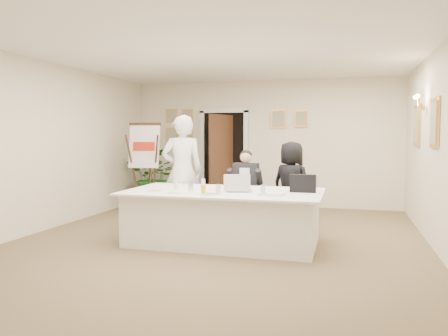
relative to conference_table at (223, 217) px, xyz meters
name	(u,v)px	position (x,y,z in m)	size (l,w,h in m)	color
floor	(219,241)	(-0.10, 0.14, -0.39)	(7.00, 7.00, 0.00)	brown
ceiling	(219,51)	(-0.10, 0.14, 2.41)	(6.00, 7.00, 0.02)	white
wall_back	(263,144)	(-0.10, 3.64, 1.01)	(6.00, 0.10, 2.80)	white
wall_front	(80,160)	(-0.10, -3.36, 1.01)	(6.00, 0.10, 2.80)	white
wall_left	(47,146)	(-3.10, 0.14, 1.01)	(0.10, 7.00, 2.80)	white
wall_right	(441,149)	(2.90, 0.14, 1.01)	(0.10, 7.00, 2.80)	white
doorway	(223,159)	(-0.99, 3.46, 0.65)	(1.14, 0.86, 2.20)	black
pictures_back_wall	(228,124)	(-0.90, 3.61, 1.46)	(3.40, 0.06, 0.80)	#D18F47
pictures_right_wall	(424,124)	(2.87, 1.34, 1.36)	(0.06, 2.20, 0.80)	#D18F47
wall_sconce	(420,102)	(2.80, 1.34, 1.71)	(0.20, 0.30, 0.24)	gold
conference_table	(223,217)	(0.00, 0.00, 0.00)	(2.83, 1.51, 0.78)	white
seated_man	(245,188)	(0.05, 1.21, 0.28)	(0.58, 0.61, 1.34)	black
flip_chart	(146,172)	(-2.27, 2.14, 0.44)	(0.64, 0.44, 1.80)	#362311
standing_man	(182,171)	(-1.00, 0.95, 0.57)	(0.70, 0.46, 1.92)	silver
standing_woman	(291,185)	(0.82, 1.38, 0.35)	(0.72, 0.47, 1.48)	black
potted_palm	(155,176)	(-2.48, 3.03, 0.26)	(1.18, 1.02, 1.31)	#226622
laptop	(239,182)	(0.24, 0.00, 0.52)	(0.37, 0.38, 0.28)	#B7BABC
laptop_bag	(303,183)	(1.13, 0.13, 0.51)	(0.36, 0.10, 0.25)	black
paper_stack	(272,194)	(0.76, -0.28, 0.40)	(0.33, 0.23, 0.03)	white
plate_left	(155,191)	(-0.93, -0.32, 0.39)	(0.22, 0.22, 0.01)	white
plate_mid	(175,193)	(-0.57, -0.45, 0.39)	(0.21, 0.21, 0.01)	white
plate_near	(208,194)	(-0.08, -0.48, 0.39)	(0.23, 0.23, 0.01)	white
glass_a	(176,185)	(-0.71, -0.07, 0.45)	(0.06, 0.06, 0.14)	silver
glass_b	(218,189)	(0.05, -0.42, 0.45)	(0.07, 0.07, 0.14)	silver
glass_c	(263,190)	(0.65, -0.35, 0.45)	(0.07, 0.07, 0.14)	silver
glass_d	(203,183)	(-0.39, 0.26, 0.45)	(0.06, 0.06, 0.14)	silver
oj_glass	(203,190)	(-0.15, -0.45, 0.45)	(0.07, 0.07, 0.13)	gold
steel_jug	(191,187)	(-0.44, -0.18, 0.44)	(0.08, 0.08, 0.11)	silver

